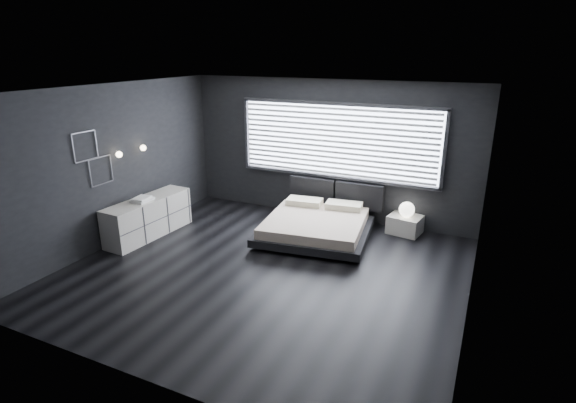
% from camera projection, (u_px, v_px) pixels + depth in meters
% --- Properties ---
extents(room, '(6.04, 6.00, 2.80)m').
position_uv_depth(room, '(264.00, 186.00, 6.69)').
color(room, black).
rests_on(room, ground).
extents(window, '(4.14, 0.09, 1.52)m').
position_uv_depth(window, '(337.00, 142.00, 8.85)').
color(window, white).
rests_on(window, ground).
extents(headboard, '(1.96, 0.16, 0.52)m').
position_uv_depth(headboard, '(335.00, 193.00, 9.13)').
color(headboard, black).
rests_on(headboard, ground).
extents(sconce_near, '(0.18, 0.11, 0.11)m').
position_uv_depth(sconce_near, '(119.00, 154.00, 7.82)').
color(sconce_near, silver).
rests_on(sconce_near, ground).
extents(sconce_far, '(0.18, 0.11, 0.11)m').
position_uv_depth(sconce_far, '(143.00, 148.00, 8.33)').
color(sconce_far, silver).
rests_on(sconce_far, ground).
extents(wall_art_upper, '(0.01, 0.48, 0.48)m').
position_uv_depth(wall_art_upper, '(85.00, 146.00, 7.26)').
color(wall_art_upper, '#47474C').
rests_on(wall_art_upper, ground).
extents(wall_art_lower, '(0.01, 0.48, 0.48)m').
position_uv_depth(wall_art_lower, '(101.00, 171.00, 7.63)').
color(wall_art_lower, '#47474C').
rests_on(wall_art_lower, ground).
extents(bed, '(2.18, 2.11, 0.51)m').
position_uv_depth(bed, '(316.00, 225.00, 8.34)').
color(bed, black).
rests_on(bed, ground).
extents(nightstand, '(0.66, 0.58, 0.34)m').
position_uv_depth(nightstand, '(405.00, 224.00, 8.55)').
color(nightstand, silver).
rests_on(nightstand, ground).
extents(orb_lamp, '(0.29, 0.29, 0.29)m').
position_uv_depth(orb_lamp, '(407.00, 209.00, 8.41)').
color(orb_lamp, white).
rests_on(orb_lamp, nightstand).
extents(dresser, '(0.62, 1.83, 0.72)m').
position_uv_depth(dresser, '(149.00, 217.00, 8.38)').
color(dresser, silver).
rests_on(dresser, ground).
extents(book_stack, '(0.30, 0.39, 0.08)m').
position_uv_depth(book_stack, '(142.00, 199.00, 8.13)').
color(book_stack, white).
rests_on(book_stack, dresser).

